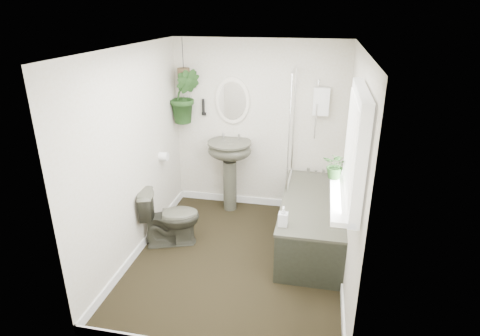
# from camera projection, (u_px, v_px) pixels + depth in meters

# --- Properties ---
(floor) EXTENTS (2.30, 2.80, 0.02)m
(floor) POSITION_uv_depth(u_px,v_px,m) (237.00, 259.00, 4.55)
(floor) COLOR black
(floor) RESTS_ON ground
(ceiling) EXTENTS (2.30, 2.80, 0.02)m
(ceiling) POSITION_uv_depth(u_px,v_px,m) (237.00, 47.00, 3.69)
(ceiling) COLOR white
(ceiling) RESTS_ON ground
(wall_back) EXTENTS (2.30, 0.02, 2.30)m
(wall_back) POSITION_uv_depth(u_px,v_px,m) (259.00, 127.00, 5.40)
(wall_back) COLOR silver
(wall_back) RESTS_ON ground
(wall_front) EXTENTS (2.30, 0.02, 2.30)m
(wall_front) POSITION_uv_depth(u_px,v_px,m) (196.00, 235.00, 2.84)
(wall_front) COLOR silver
(wall_front) RESTS_ON ground
(wall_left) EXTENTS (0.02, 2.80, 2.30)m
(wall_left) POSITION_uv_depth(u_px,v_px,m) (132.00, 156.00, 4.34)
(wall_left) COLOR silver
(wall_left) RESTS_ON ground
(wall_right) EXTENTS (0.02, 2.80, 2.30)m
(wall_right) POSITION_uv_depth(u_px,v_px,m) (353.00, 173.00, 3.90)
(wall_right) COLOR silver
(wall_right) RESTS_ON ground
(skirting) EXTENTS (2.30, 2.80, 0.10)m
(skirting) POSITION_uv_depth(u_px,v_px,m) (237.00, 255.00, 4.53)
(skirting) COLOR white
(skirting) RESTS_ON floor
(bathtub) EXTENTS (0.72, 1.72, 0.58)m
(bathtub) POSITION_uv_depth(u_px,v_px,m) (312.00, 222.00, 4.75)
(bathtub) COLOR #3F3F33
(bathtub) RESTS_ON floor
(bath_screen) EXTENTS (0.04, 0.72, 1.40)m
(bath_screen) POSITION_uv_depth(u_px,v_px,m) (292.00, 128.00, 4.88)
(bath_screen) COLOR silver
(bath_screen) RESTS_ON bathtub
(shower_box) EXTENTS (0.20, 0.10, 0.35)m
(shower_box) POSITION_uv_depth(u_px,v_px,m) (321.00, 101.00, 5.04)
(shower_box) COLOR white
(shower_box) RESTS_ON wall_back
(oval_mirror) EXTENTS (0.46, 0.03, 0.62)m
(oval_mirror) POSITION_uv_depth(u_px,v_px,m) (232.00, 101.00, 5.30)
(oval_mirror) COLOR beige
(oval_mirror) RESTS_ON wall_back
(wall_sconce) EXTENTS (0.04, 0.04, 0.22)m
(wall_sconce) POSITION_uv_depth(u_px,v_px,m) (203.00, 107.00, 5.40)
(wall_sconce) COLOR black
(wall_sconce) RESTS_ON wall_back
(toilet_roll_holder) EXTENTS (0.11, 0.11, 0.11)m
(toilet_roll_holder) POSITION_uv_depth(u_px,v_px,m) (164.00, 156.00, 5.05)
(toilet_roll_holder) COLOR white
(toilet_roll_holder) RESTS_ON wall_left
(window_recess) EXTENTS (0.08, 1.00, 0.90)m
(window_recess) POSITION_uv_depth(u_px,v_px,m) (356.00, 147.00, 3.09)
(window_recess) COLOR white
(window_recess) RESTS_ON wall_right
(window_sill) EXTENTS (0.18, 1.00, 0.04)m
(window_sill) POSITION_uv_depth(u_px,v_px,m) (341.00, 195.00, 3.26)
(window_sill) COLOR white
(window_sill) RESTS_ON wall_right
(window_blinds) EXTENTS (0.01, 0.86, 0.76)m
(window_blinds) POSITION_uv_depth(u_px,v_px,m) (350.00, 147.00, 3.10)
(window_blinds) COLOR white
(window_blinds) RESTS_ON wall_right
(toilet) EXTENTS (0.78, 0.60, 0.70)m
(toilet) POSITION_uv_depth(u_px,v_px,m) (170.00, 217.00, 4.73)
(toilet) COLOR #3F3F33
(toilet) RESTS_ON floor
(pedestal_sink) EXTENTS (0.59, 0.51, 1.00)m
(pedestal_sink) POSITION_uv_depth(u_px,v_px,m) (230.00, 176.00, 5.50)
(pedestal_sink) COLOR #3F3F33
(pedestal_sink) RESTS_ON floor
(sill_plant) EXTENTS (0.27, 0.26, 0.24)m
(sill_plant) POSITION_uv_depth(u_px,v_px,m) (336.00, 166.00, 3.49)
(sill_plant) COLOR black
(sill_plant) RESTS_ON window_sill
(hanging_plant) EXTENTS (0.45, 0.39, 0.73)m
(hanging_plant) POSITION_uv_depth(u_px,v_px,m) (185.00, 96.00, 5.28)
(hanging_plant) COLOR black
(hanging_plant) RESTS_ON ceiling
(soap_bottle) EXTENTS (0.09, 0.10, 0.21)m
(soap_bottle) POSITION_uv_depth(u_px,v_px,m) (283.00, 216.00, 4.05)
(soap_bottle) COLOR black
(soap_bottle) RESTS_ON bathtub
(hanging_pot) EXTENTS (0.16, 0.16, 0.12)m
(hanging_pot) POSITION_uv_depth(u_px,v_px,m) (184.00, 73.00, 5.17)
(hanging_pot) COLOR #4C3A25
(hanging_pot) RESTS_ON ceiling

